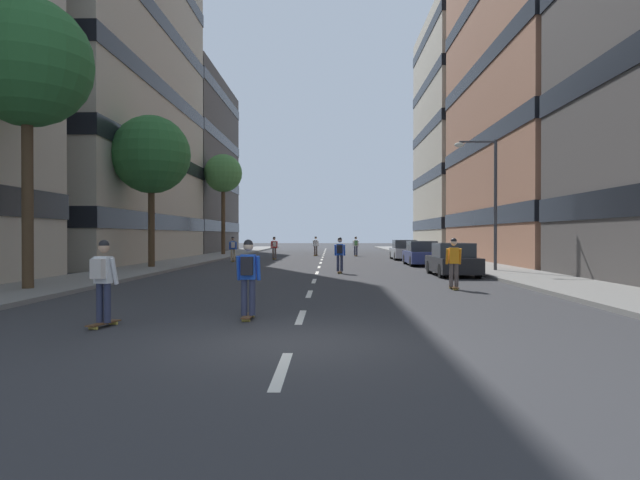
# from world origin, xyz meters

# --- Properties ---
(ground_plane) EXTENTS (185.69, 185.69, 0.00)m
(ground_plane) POSITION_xyz_m (0.00, 30.95, 0.00)
(ground_plane) COLOR #333335
(sidewalk_left) EXTENTS (3.46, 85.11, 0.14)m
(sidewalk_left) POSITION_xyz_m (-9.25, 34.82, 0.07)
(sidewalk_left) COLOR gray
(sidewalk_left) RESTS_ON ground_plane
(sidewalk_right) EXTENTS (3.46, 85.11, 0.14)m
(sidewalk_right) POSITION_xyz_m (9.25, 34.82, 0.07)
(sidewalk_right) COLOR gray
(sidewalk_right) RESTS_ON ground_plane
(lane_markings) EXTENTS (0.16, 72.20, 0.01)m
(lane_markings) POSITION_xyz_m (0.00, 33.00, 0.00)
(lane_markings) COLOR silver
(lane_markings) RESTS_ON ground_plane
(building_left_mid) EXTENTS (13.77, 23.27, 32.53)m
(building_left_mid) POSITION_xyz_m (-17.81, 29.34, 16.35)
(building_left_mid) COLOR #B2A893
(building_left_mid) RESTS_ON ground_plane
(building_left_far) EXTENTS (13.77, 19.34, 18.84)m
(building_left_far) POSITION_xyz_m (-17.81, 50.90, 9.51)
(building_left_far) COLOR #4C4744
(building_left_far) RESTS_ON ground_plane
(building_right_mid) EXTENTS (13.77, 21.77, 31.19)m
(building_right_mid) POSITION_xyz_m (17.81, 29.34, 15.69)
(building_right_mid) COLOR #9E6B51
(building_right_mid) RESTS_ON ground_plane
(building_right_far) EXTENTS (13.77, 17.93, 25.23)m
(building_right_far) POSITION_xyz_m (17.81, 50.90, 12.71)
(building_right_far) COLOR #B2A893
(building_right_far) RESTS_ON ground_plane
(parked_car_near) EXTENTS (1.82, 4.40, 1.52)m
(parked_car_near) POSITION_xyz_m (6.32, 33.09, 0.70)
(parked_car_near) COLOR #B2B7BF
(parked_car_near) RESTS_ON ground_plane
(parked_car_mid) EXTENTS (1.82, 4.40, 1.52)m
(parked_car_mid) POSITION_xyz_m (6.32, 16.07, 0.70)
(parked_car_mid) COLOR black
(parked_car_mid) RESTS_ON ground_plane
(parked_car_far) EXTENTS (1.82, 4.40, 1.52)m
(parked_car_far) POSITION_xyz_m (6.32, 24.94, 0.70)
(parked_car_far) COLOR navy
(parked_car_far) RESTS_ON ground_plane
(street_tree_near) EXTENTS (3.50, 3.50, 9.23)m
(street_tree_near) POSITION_xyz_m (-9.25, 41.49, 7.54)
(street_tree_near) COLOR #4C3823
(street_tree_near) RESTS_ON sidewalk_left
(street_tree_mid) EXTENTS (4.30, 4.30, 8.35)m
(street_tree_mid) POSITION_xyz_m (-9.25, 20.91, 6.31)
(street_tree_mid) COLOR #4C3823
(street_tree_mid) RESTS_ON sidewalk_left
(street_tree_far) EXTENTS (4.18, 4.18, 9.49)m
(street_tree_far) POSITION_xyz_m (-9.25, 8.34, 7.49)
(street_tree_far) COLOR #4C3823
(street_tree_far) RESTS_ON sidewalk_left
(streetlamp_right) EXTENTS (2.13, 0.30, 6.50)m
(streetlamp_right) POSITION_xyz_m (8.54, 18.20, 4.14)
(streetlamp_right) COLOR #3F3F44
(streetlamp_right) RESTS_ON sidewalk_right
(skater_0) EXTENTS (0.57, 0.92, 1.78)m
(skater_0) POSITION_xyz_m (-0.69, 41.00, 0.98)
(skater_0) COLOR brown
(skater_0) RESTS_ON ground_plane
(skater_1) EXTENTS (0.55, 0.91, 1.78)m
(skater_1) POSITION_xyz_m (2.93, 40.06, 1.02)
(skater_1) COLOR brown
(skater_1) RESTS_ON ground_plane
(skater_2) EXTENTS (0.53, 0.90, 1.78)m
(skater_2) POSITION_xyz_m (4.94, 9.60, 0.98)
(skater_2) COLOR brown
(skater_2) RESTS_ON ground_plane
(skater_3) EXTENTS (0.54, 0.91, 1.78)m
(skater_3) POSITION_xyz_m (1.13, 17.65, 1.02)
(skater_3) COLOR brown
(skater_3) RESTS_ON ground_plane
(skater_4) EXTENTS (0.53, 0.90, 1.78)m
(skater_4) POSITION_xyz_m (-1.15, 2.59, 1.02)
(skater_4) COLOR brown
(skater_4) RESTS_ON ground_plane
(skater_5) EXTENTS (0.57, 0.92, 1.78)m
(skater_5) POSITION_xyz_m (-6.24, 29.52, 1.02)
(skater_5) COLOR brown
(skater_5) RESTS_ON ground_plane
(skater_6) EXTENTS (0.57, 0.92, 1.78)m
(skater_6) POSITION_xyz_m (-3.95, 1.51, 1.02)
(skater_6) COLOR brown
(skater_6) RESTS_ON ground_plane
(skater_7) EXTENTS (0.57, 0.92, 1.78)m
(skater_7) POSITION_xyz_m (-3.71, 33.46, 1.02)
(skater_7) COLOR brown
(skater_7) RESTS_ON ground_plane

